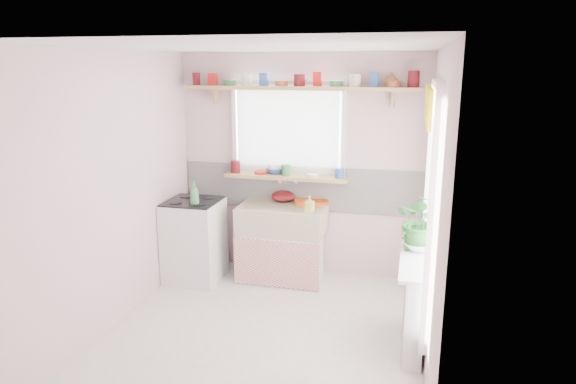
# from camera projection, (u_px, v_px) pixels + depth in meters

# --- Properties ---
(room) EXTENTS (3.20, 3.20, 3.20)m
(room) POSITION_uv_depth(u_px,v_px,m) (352.00, 171.00, 4.92)
(room) COLOR white
(room) RESTS_ON ground
(sink_unit) EXTENTS (0.95, 0.65, 1.11)m
(sink_unit) POSITION_uv_depth(u_px,v_px,m) (282.00, 242.00, 5.74)
(sink_unit) COLOR white
(sink_unit) RESTS_ON ground
(cooker) EXTENTS (0.58, 0.58, 0.93)m
(cooker) POSITION_uv_depth(u_px,v_px,m) (194.00, 240.00, 5.73)
(cooker) COLOR white
(cooker) RESTS_ON ground
(radiator_ledge) EXTENTS (0.22, 0.95, 0.78)m
(radiator_ledge) POSITION_uv_depth(u_px,v_px,m) (414.00, 301.00, 4.39)
(radiator_ledge) COLOR white
(radiator_ledge) RESTS_ON ground
(windowsill) EXTENTS (1.40, 0.22, 0.04)m
(windowsill) POSITION_uv_depth(u_px,v_px,m) (286.00, 177.00, 5.75)
(windowsill) COLOR tan
(windowsill) RESTS_ON room
(pine_shelf) EXTENTS (2.52, 0.24, 0.04)m
(pine_shelf) POSITION_uv_depth(u_px,v_px,m) (299.00, 88.00, 5.47)
(pine_shelf) COLOR tan
(pine_shelf) RESTS_ON room
(shelf_crockery) EXTENTS (2.47, 0.11, 0.12)m
(shelf_crockery) POSITION_uv_depth(u_px,v_px,m) (298.00, 81.00, 5.45)
(shelf_crockery) COLOR #590F14
(shelf_crockery) RESTS_ON pine_shelf
(sill_crockery) EXTENTS (1.35, 0.11, 0.12)m
(sill_crockery) POSITION_uv_depth(u_px,v_px,m) (286.00, 170.00, 5.73)
(sill_crockery) COLOR #590F14
(sill_crockery) RESTS_ON windowsill
(dish_tray) EXTENTS (0.44, 0.38, 0.04)m
(dish_tray) POSITION_uv_depth(u_px,v_px,m) (311.00, 201.00, 5.77)
(dish_tray) COLOR #CD4E12
(dish_tray) RESTS_ON sink_unit
(colander) EXTENTS (0.28, 0.28, 0.12)m
(colander) POSITION_uv_depth(u_px,v_px,m) (283.00, 196.00, 5.83)
(colander) COLOR #580F13
(colander) RESTS_ON sink_unit
(jade_plant) EXTENTS (0.49, 0.43, 0.52)m
(jade_plant) POSITION_uv_depth(u_px,v_px,m) (422.00, 221.00, 4.49)
(jade_plant) COLOR #2E6F2C
(jade_plant) RESTS_ON radiator_ledge
(fruit_bowl) EXTENTS (0.37, 0.37, 0.08)m
(fruit_bowl) POSITION_uv_depth(u_px,v_px,m) (421.00, 245.00, 4.52)
(fruit_bowl) COLOR silver
(fruit_bowl) RESTS_ON radiator_ledge
(herb_pot) EXTENTS (0.14, 0.10, 0.24)m
(herb_pot) POSITION_uv_depth(u_px,v_px,m) (407.00, 238.00, 4.48)
(herb_pot) COLOR #366C2B
(herb_pot) RESTS_ON radiator_ledge
(soap_bottle_sink) EXTENTS (0.10, 0.10, 0.18)m
(soap_bottle_sink) POSITION_uv_depth(u_px,v_px,m) (310.00, 204.00, 5.40)
(soap_bottle_sink) COLOR #D6D35F
(soap_bottle_sink) RESTS_ON sink_unit
(sill_cup) EXTENTS (0.14, 0.14, 0.11)m
(sill_cup) POSITION_uv_depth(u_px,v_px,m) (274.00, 169.00, 5.82)
(sill_cup) COLOR white
(sill_cup) RESTS_ON windowsill
(sill_bowl) EXTENTS (0.21, 0.21, 0.06)m
(sill_bowl) POSITION_uv_depth(u_px,v_px,m) (275.00, 171.00, 5.83)
(sill_bowl) COLOR #30449D
(sill_bowl) RESTS_ON windowsill
(shelf_vase) EXTENTS (0.17, 0.17, 0.15)m
(shelf_vase) POSITION_uv_depth(u_px,v_px,m) (391.00, 80.00, 5.28)
(shelf_vase) COLOR #B97038
(shelf_vase) RESTS_ON pine_shelf
(cooker_bottle) EXTENTS (0.10, 0.10, 0.25)m
(cooker_bottle) POSITION_uv_depth(u_px,v_px,m) (194.00, 193.00, 5.43)
(cooker_bottle) COLOR #468C4F
(cooker_bottle) RESTS_ON cooker
(fruit) EXTENTS (0.20, 0.14, 0.10)m
(fruit) POSITION_uv_depth(u_px,v_px,m) (422.00, 238.00, 4.51)
(fruit) COLOR #E25913
(fruit) RESTS_ON fruit_bowl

